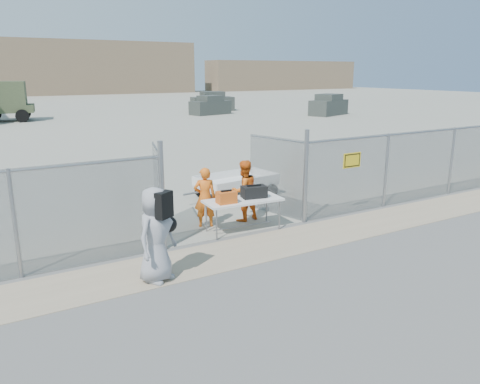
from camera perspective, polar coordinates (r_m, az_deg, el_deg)
ground at (r=10.16m, az=5.73°, el=-8.49°), size 160.00×160.00×0.00m
tarmac_inside at (r=50.01m, az=-23.96°, el=8.79°), size 160.00×80.00×0.01m
dirt_strip at (r=10.92m, az=2.65°, el=-6.71°), size 44.00×1.60×0.01m
distant_hills at (r=86.19m, az=-23.81°, el=13.72°), size 140.00×6.00×9.00m
chain_link_fence at (r=11.40m, az=0.00°, el=0.00°), size 40.00×0.20×2.20m
folding_table at (r=11.86m, az=0.38°, el=-2.84°), size 2.02×0.95×0.84m
orange_bag at (r=11.38m, az=-1.67°, el=-0.65°), size 0.48×0.34×0.29m
black_duffel at (r=11.88m, az=1.72°, el=0.03°), size 0.67×0.47×0.30m
security_worker_left at (r=12.12m, az=-4.30°, el=-0.66°), size 0.68×0.57×1.58m
security_worker_right at (r=12.59m, az=0.46°, el=0.15°), size 0.87×0.71×1.66m
visitor at (r=9.08m, az=-10.21°, el=-5.16°), size 1.09×0.98×1.87m
utility_trailer at (r=15.04m, az=-0.44°, el=0.82°), size 3.43×2.07×0.79m
parked_vehicle_near at (r=44.27m, az=-3.65°, el=10.50°), size 4.06×2.52×1.71m
parked_vehicle_mid at (r=48.46m, az=-3.38°, el=10.96°), size 4.44×2.56×1.89m
parked_vehicle_far at (r=44.30m, az=10.75°, el=10.39°), size 4.53×3.21×1.87m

